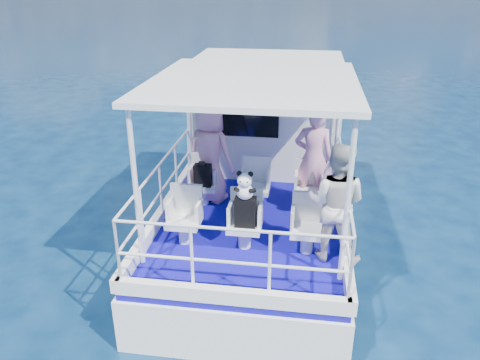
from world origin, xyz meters
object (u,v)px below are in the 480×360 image
backpack_center (245,212)px  panda (245,185)px  passenger_port_fwd (210,153)px  passenger_stbd_aft (336,203)px

backpack_center → panda: bearing=-102.5°
passenger_port_fwd → passenger_stbd_aft: size_ratio=1.03×
passenger_stbd_aft → passenger_port_fwd: bearing=-22.0°
passenger_stbd_aft → panda: 1.25m
passenger_stbd_aft → backpack_center: passenger_stbd_aft is taller
backpack_center → passenger_stbd_aft: bearing=-1.5°
passenger_stbd_aft → panda: (-1.24, 0.01, 0.18)m
backpack_center → panda: size_ratio=1.10×
passenger_port_fwd → backpack_center: (0.82, -1.54, -0.27)m
backpack_center → passenger_port_fwd: bearing=118.1°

